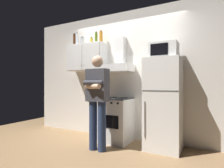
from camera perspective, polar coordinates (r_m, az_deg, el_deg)
The scene contains 14 objects.
ground_plane at distance 3.66m, azimuth 0.00°, elevation -18.31°, with size 7.00×7.00×0.00m, color olive.
back_wall_tiled at distance 4.02m, azimuth 4.02°, elevation 2.84°, with size 4.80×0.10×2.70m, color silver.
upper_cabinet at distance 4.29m, azimuth -7.78°, elevation 8.02°, with size 0.90×0.37×0.60m.
stove_oven at distance 3.79m, azimuth 1.12°, elevation -10.92°, with size 0.60×0.62×0.87m.
range_hood at distance 3.86m, azimuth 1.98°, elevation 6.65°, with size 0.60×0.44×0.75m.
refrigerator at distance 3.42m, azimuth 15.56°, elevation -5.87°, with size 0.60×0.62×1.60m.
microwave at distance 3.47m, azimuth 15.62°, elevation 9.80°, with size 0.48×0.37×0.28m.
person_standing at distance 3.23m, azimuth -4.56°, elevation -4.42°, with size 0.38×0.33×1.64m.
bottle_liquor_amber at distance 4.22m, azimuth -3.41°, elevation 14.16°, with size 0.07×0.07×0.28m.
bottle_spice_jar at distance 4.27m, azimuth -6.35°, elevation 13.08°, with size 0.06×0.06×0.15m.
bottle_canister_steel at distance 4.46m, azimuth -9.18°, elevation 12.81°, with size 0.10×0.10×0.20m.
bottle_vodka_clear at distance 4.51m, azimuth -10.70°, elevation 13.34°, with size 0.07×0.07×0.30m.
bottle_olive_oil at distance 4.25m, azimuth -4.90°, elevation 13.93°, with size 0.06×0.06×0.26m.
bottle_rum_dark at distance 4.60m, azimuth -11.41°, elevation 13.11°, with size 0.07×0.07×0.30m.
Camera 1 is at (1.63, -3.07, 1.14)m, focal length 29.76 mm.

